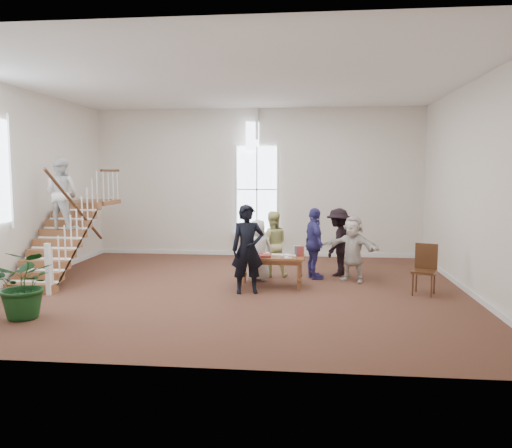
# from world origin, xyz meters

# --- Properties ---
(ground) EXTENTS (10.00, 10.00, 0.00)m
(ground) POSITION_xyz_m (0.00, 0.00, 0.00)
(ground) COLOR #4A291D
(ground) RESTS_ON ground
(room_shell) EXTENTS (10.49, 10.00, 10.00)m
(room_shell) POSITION_xyz_m (-0.00, 4.39, 0.40)
(room_shell) COLOR silver
(room_shell) RESTS_ON ground
(staircase) EXTENTS (1.10, 4.10, 2.92)m
(staircase) POSITION_xyz_m (-4.34, 0.75, 1.62)
(staircase) COLOR brown
(staircase) RESTS_ON ground
(library_table) EXTENTS (1.52, 0.80, 0.76)m
(library_table) POSITION_xyz_m (0.70, 0.31, 0.63)
(library_table) COLOR brown
(library_table) RESTS_ON ground
(police_officer) EXTENTS (0.78, 0.61, 1.90)m
(police_officer) POSITION_xyz_m (0.29, -0.35, 0.95)
(police_officer) COLOR black
(police_officer) RESTS_ON ground
(elderly_woman) EXTENTS (0.80, 0.61, 1.47)m
(elderly_woman) POSITION_xyz_m (0.39, 0.90, 0.73)
(elderly_woman) COLOR silver
(elderly_woman) RESTS_ON ground
(person_yellow) EXTENTS (0.88, 0.74, 1.62)m
(person_yellow) POSITION_xyz_m (0.69, 1.40, 0.81)
(person_yellow) COLOR #D8D887
(person_yellow) RESTS_ON ground
(woman_cluster_a) EXTENTS (0.71, 1.09, 1.73)m
(woman_cluster_a) POSITION_xyz_m (1.72, 1.24, 0.86)
(woman_cluster_a) COLOR navy
(woman_cluster_a) RESTS_ON ground
(woman_cluster_b) EXTENTS (0.99, 1.24, 1.69)m
(woman_cluster_b) POSITION_xyz_m (2.32, 1.69, 0.84)
(woman_cluster_b) COLOR black
(woman_cluster_b) RESTS_ON ground
(woman_cluster_c) EXTENTS (1.47, 1.19, 1.57)m
(woman_cluster_c) POSITION_xyz_m (2.62, 1.04, 0.78)
(woman_cluster_c) COLOR silver
(woman_cluster_c) RESTS_ON ground
(floor_plant) EXTENTS (1.22, 1.09, 1.24)m
(floor_plant) POSITION_xyz_m (-3.40, -2.58, 0.62)
(floor_plant) COLOR #123B16
(floor_plant) RESTS_ON ground
(side_chair) EXTENTS (0.60, 0.60, 1.07)m
(side_chair) POSITION_xyz_m (4.04, -0.05, 0.60)
(side_chair) COLOR #321B0D
(side_chair) RESTS_ON ground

